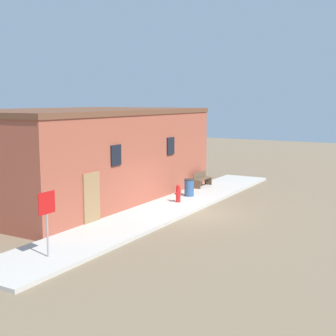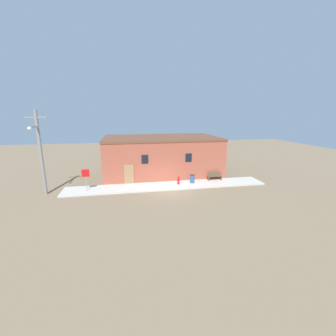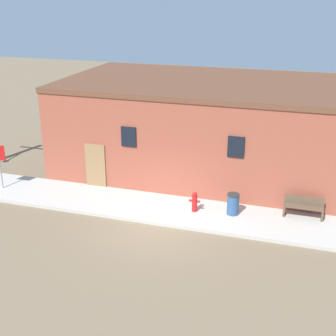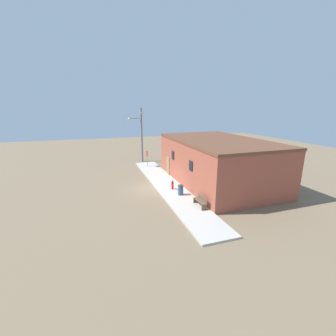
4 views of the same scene
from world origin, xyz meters
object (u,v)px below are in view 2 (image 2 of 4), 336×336
object	(u,v)px
fire_hydrant	(178,180)
utility_pole	(40,151)
stop_sign	(86,176)
trash_bin	(192,179)
bench	(214,176)

from	to	relation	value
fire_hydrant	utility_pole	distance (m)	13.39
fire_hydrant	stop_sign	xyz separation A→B (m)	(-9.20, -0.31, 1.06)
trash_bin	utility_pole	bearing A→B (deg)	-178.00
fire_hydrant	trash_bin	bearing A→B (deg)	7.80
stop_sign	trash_bin	world-z (taller)	stop_sign
fire_hydrant	trash_bin	world-z (taller)	trash_bin
bench	trash_bin	size ratio (longest dim) A/B	1.75
fire_hydrant	bench	world-z (taller)	fire_hydrant
bench	trash_bin	world-z (taller)	trash_bin
fire_hydrant	utility_pole	size ratio (longest dim) A/B	0.11
trash_bin	utility_pole	xyz separation A→B (m)	(-14.50, -0.51, 3.52)
bench	stop_sign	bearing A→B (deg)	-175.15
fire_hydrant	bench	size ratio (longest dim) A/B	0.55
fire_hydrant	trash_bin	distance (m)	1.59
stop_sign	bench	distance (m)	13.66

